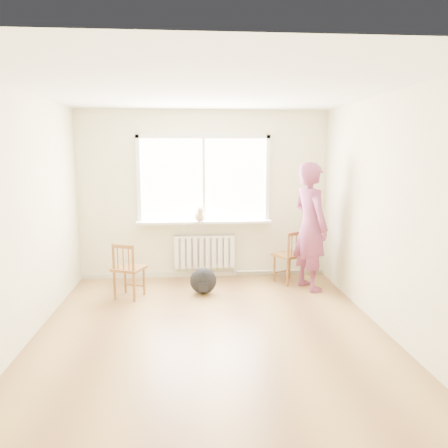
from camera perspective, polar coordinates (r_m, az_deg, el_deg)
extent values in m
plane|color=#A47B43|center=(5.20, -1.69, -13.74)|extent=(4.50, 4.50, 0.00)
plane|color=white|center=(4.83, -1.85, 17.21)|extent=(4.50, 4.50, 0.00)
cube|color=beige|center=(7.06, -2.65, 3.78)|extent=(4.00, 0.01, 2.70)
cube|color=white|center=(7.02, -2.66, 5.79)|extent=(2.00, 0.02, 1.30)
cube|color=white|center=(6.99, -2.70, 11.35)|extent=(2.12, 0.05, 0.06)
cube|color=white|center=(7.05, -11.10, 5.64)|extent=(0.06, 0.05, 1.42)
cube|color=white|center=(7.11, 5.71, 5.80)|extent=(0.06, 0.05, 1.42)
cube|color=white|center=(7.00, -2.66, 5.78)|extent=(0.04, 0.05, 1.30)
cube|color=white|center=(7.01, -2.60, 0.27)|extent=(2.15, 0.22, 0.04)
cube|color=white|center=(7.17, -2.58, -3.64)|extent=(1.00, 0.02, 0.55)
cube|color=white|center=(7.12, -2.57, -3.73)|extent=(1.00, 0.10, 0.51)
cube|color=white|center=(7.06, -2.58, -1.68)|extent=(1.00, 0.12, 0.03)
cylinder|color=silver|center=(7.39, 7.23, -6.06)|extent=(1.40, 0.04, 0.04)
cube|color=beige|center=(7.30, -2.57, -6.52)|extent=(4.00, 0.03, 0.08)
cube|color=brown|center=(6.32, -12.31, -5.68)|extent=(0.50, 0.49, 0.04)
cylinder|color=brown|center=(6.43, -10.42, -7.30)|extent=(0.03, 0.03, 0.42)
cylinder|color=brown|center=(6.57, -12.78, -7.02)|extent=(0.03, 0.03, 0.42)
cylinder|color=brown|center=(6.18, -11.68, -8.04)|extent=(0.03, 0.03, 0.42)
cylinder|color=brown|center=(6.32, -14.10, -7.73)|extent=(0.03, 0.03, 0.42)
cylinder|color=brown|center=(6.13, -11.73, -6.37)|extent=(0.04, 0.04, 0.80)
cylinder|color=brown|center=(6.27, -14.17, -6.09)|extent=(0.04, 0.04, 0.80)
cube|color=brown|center=(6.11, -13.10, -2.88)|extent=(0.31, 0.15, 0.05)
cylinder|color=brown|center=(6.11, -12.34, -4.49)|extent=(0.02, 0.02, 0.32)
cylinder|color=brown|center=(6.15, -13.04, -4.42)|extent=(0.02, 0.02, 0.32)
cylinder|color=brown|center=(6.19, -13.72, -4.36)|extent=(0.02, 0.02, 0.32)
cube|color=brown|center=(6.94, 8.48, -4.00)|extent=(0.55, 0.55, 0.04)
cylinder|color=brown|center=(7.21, 8.56, -5.31)|extent=(0.04, 0.04, 0.45)
cylinder|color=brown|center=(7.01, 6.60, -5.70)|extent=(0.04, 0.04, 0.45)
cylinder|color=brown|center=(6.98, 10.28, -5.85)|extent=(0.04, 0.04, 0.45)
cylinder|color=brown|center=(6.78, 8.31, -6.27)|extent=(0.04, 0.04, 0.45)
cylinder|color=brown|center=(6.93, 10.33, -4.27)|extent=(0.04, 0.04, 0.84)
cylinder|color=brown|center=(6.73, 8.35, -4.64)|extent=(0.04, 0.04, 0.84)
cube|color=brown|center=(6.75, 9.44, -1.23)|extent=(0.32, 0.19, 0.05)
cylinder|color=brown|center=(6.84, 9.96, -2.62)|extent=(0.02, 0.02, 0.34)
cylinder|color=brown|center=(6.78, 9.40, -2.71)|extent=(0.02, 0.02, 0.34)
cylinder|color=brown|center=(6.72, 8.84, -2.80)|extent=(0.02, 0.02, 0.34)
imported|color=#D04545|center=(6.58, 11.23, -0.35)|extent=(0.65, 0.80, 1.90)
ellipsoid|color=beige|center=(6.92, -3.24, 1.11)|extent=(0.20, 0.27, 0.19)
sphere|color=beige|center=(6.79, -3.10, 1.76)|extent=(0.10, 0.10, 0.10)
cone|color=beige|center=(6.78, -3.34, 2.19)|extent=(0.03, 0.03, 0.04)
cone|color=beige|center=(6.78, -2.87, 2.21)|extent=(0.03, 0.03, 0.04)
cylinder|color=beige|center=(7.06, -3.38, 0.81)|extent=(0.04, 0.17, 0.02)
cylinder|color=beige|center=(6.83, -3.36, 0.60)|extent=(0.02, 0.02, 0.10)
cylinder|color=beige|center=(6.84, -2.89, 0.61)|extent=(0.02, 0.02, 0.10)
ellipsoid|color=black|center=(6.40, -2.74, -7.42)|extent=(0.40, 0.31, 0.38)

